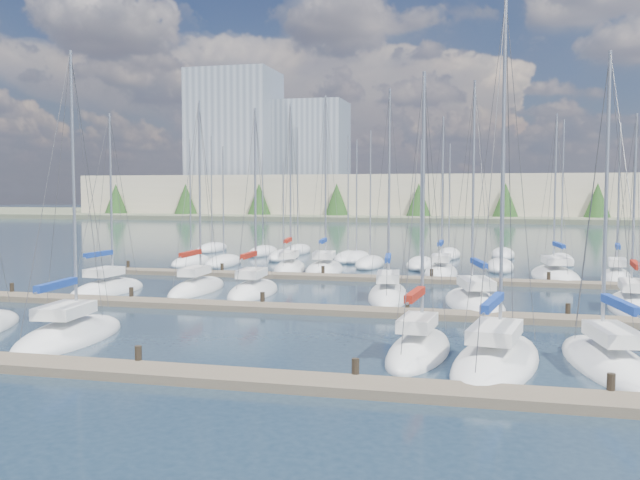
% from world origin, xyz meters
% --- Properties ---
extents(ground, '(400.00, 400.00, 0.00)m').
position_xyz_m(ground, '(0.00, 60.00, 0.00)').
color(ground, '#203141').
rests_on(ground, ground).
extents(dock_near, '(44.00, 1.93, 1.10)m').
position_xyz_m(dock_near, '(0.00, 2.01, 0.15)').
color(dock_near, '#6B5E4C').
rests_on(dock_near, ground).
extents(dock_mid, '(44.00, 1.93, 1.10)m').
position_xyz_m(dock_mid, '(0.00, 16.01, 0.15)').
color(dock_mid, '#6B5E4C').
rests_on(dock_mid, ground).
extents(dock_far, '(44.00, 1.93, 1.10)m').
position_xyz_m(dock_far, '(0.00, 30.01, 0.15)').
color(dock_far, '#6B5E4C').
rests_on(dock_far, ground).
extents(sailboat_q, '(4.19, 9.25, 12.84)m').
position_xyz_m(sailboat_q, '(12.71, 34.73, 0.17)').
color(sailboat_q, white).
rests_on(sailboat_q, ground).
extents(sailboat_i, '(2.43, 7.85, 12.90)m').
position_xyz_m(sailboat_i, '(-10.10, 21.88, 0.19)').
color(sailboat_i, white).
rests_on(sailboat_i, ground).
extents(sailboat_o, '(3.77, 8.16, 14.72)m').
position_xyz_m(sailboat_o, '(-4.81, 34.73, 0.19)').
color(sailboat_o, white).
rests_on(sailboat_o, ground).
extents(sailboat_j, '(2.92, 7.33, 12.31)m').
position_xyz_m(sailboat_j, '(-6.21, 21.62, 0.18)').
color(sailboat_j, white).
rests_on(sailboat_j, ground).
extents(sailboat_c, '(3.66, 8.14, 13.22)m').
position_xyz_m(sailboat_c, '(-9.38, 6.78, 0.18)').
color(sailboat_c, white).
rests_on(sailboat_c, ground).
extents(sailboat_d, '(2.74, 7.21, 11.83)m').
position_xyz_m(sailboat_d, '(5.62, 7.53, 0.19)').
color(sailboat_d, white).
rests_on(sailboat_d, ground).
extents(sailboat_m, '(3.07, 8.23, 11.39)m').
position_xyz_m(sailboat_m, '(15.74, 21.35, 0.18)').
color(sailboat_m, white).
rests_on(sailboat_m, ground).
extents(sailboat_p, '(2.60, 7.50, 12.81)m').
position_xyz_m(sailboat_p, '(4.39, 34.52, 0.19)').
color(sailboat_p, white).
rests_on(sailboat_p, ground).
extents(sailboat_l, '(4.83, 9.29, 13.34)m').
position_xyz_m(sailboat_l, '(7.33, 20.24, 0.17)').
color(sailboat_l, white).
rests_on(sailboat_l, ground).
extents(sailboat_n, '(3.52, 8.03, 14.06)m').
position_xyz_m(sailboat_n, '(-7.66, 34.53, 0.20)').
color(sailboat_n, white).
rests_on(sailboat_n, ground).
extents(sailboat_r, '(2.94, 7.40, 12.05)m').
position_xyz_m(sailboat_r, '(16.91, 34.51, 0.19)').
color(sailboat_r, white).
rests_on(sailboat_r, ground).
extents(sailboat_f, '(3.86, 8.80, 12.26)m').
position_xyz_m(sailboat_f, '(12.51, 7.12, 0.18)').
color(sailboat_f, white).
rests_on(sailboat_f, ground).
extents(sailboat_e, '(4.22, 9.38, 14.24)m').
position_xyz_m(sailboat_e, '(8.58, 6.57, 0.18)').
color(sailboat_e, white).
rests_on(sailboat_e, ground).
extents(sailboat_k, '(3.46, 8.97, 13.29)m').
position_xyz_m(sailboat_k, '(2.22, 22.01, 0.19)').
color(sailboat_k, white).
rests_on(sailboat_k, ground).
extents(sailboat_h, '(3.10, 7.18, 12.05)m').
position_xyz_m(sailboat_h, '(-15.40, 20.04, 0.18)').
color(sailboat_h, white).
rests_on(sailboat_h, ground).
extents(distant_boats, '(36.93, 20.75, 13.30)m').
position_xyz_m(distant_boats, '(-4.34, 43.76, 0.29)').
color(distant_boats, '#9EA0A5').
rests_on(distant_boats, ground).
extents(shoreline, '(400.00, 60.00, 38.00)m').
position_xyz_m(shoreline, '(-13.29, 149.77, 7.44)').
color(shoreline, '#666B51').
rests_on(shoreline, ground).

